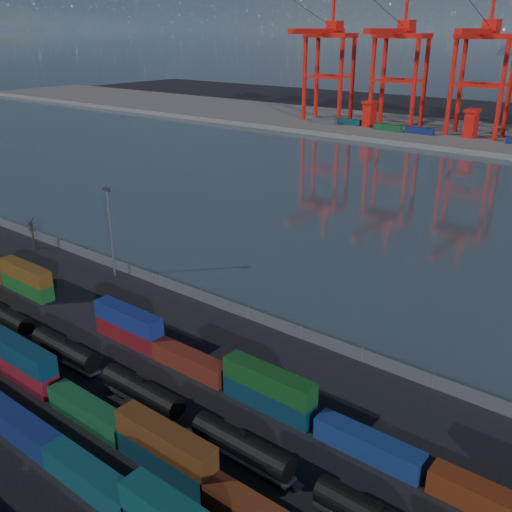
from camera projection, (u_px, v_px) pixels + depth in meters
The scene contains 9 objects.
ground at pixel (103, 405), 68.89m from camera, with size 700.00×700.00×0.00m, color black.
harbor_water at pixel (438, 207), 145.49m from camera, with size 700.00×700.00×0.00m, color #2F3C43.
container_row_mid at pixel (205, 481), 54.82m from camera, with size 141.28×2.51×5.35m.
container_row_north at pixel (153, 340), 79.19m from camera, with size 141.26×2.48×5.28m.
tanker_string at pixel (242, 447), 59.16m from camera, with size 136.45×2.67×3.83m.
waterfront_fence at pixel (248, 313), 88.95m from camera, with size 160.12×0.12×2.20m.
bare_tree at pixel (33, 233), 116.39m from camera, with size 1.78×1.75×7.10m.
yard_light_mast at pixel (110, 228), 101.68m from camera, with size 1.60×0.40×16.60m.
quay_containers at pixel (502, 140), 216.60m from camera, with size 172.58×10.99×2.60m.
Camera 1 is at (50.09, -33.53, 42.20)m, focal length 40.00 mm.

